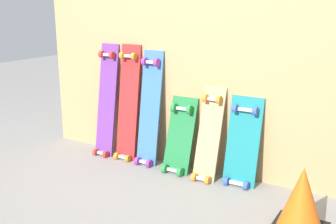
# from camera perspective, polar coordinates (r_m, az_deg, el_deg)

# --- Properties ---
(ground_plane) EXTENTS (12.00, 12.00, 0.00)m
(ground_plane) POSITION_cam_1_polar(r_m,az_deg,el_deg) (3.21, 0.65, -7.43)
(ground_plane) COLOR gray
(plywood_wall_panel) EXTENTS (2.43, 0.04, 1.63)m
(plywood_wall_panel) POSITION_cam_1_polar(r_m,az_deg,el_deg) (3.05, 1.36, 7.33)
(plywood_wall_panel) COLOR tan
(plywood_wall_panel) RESTS_ON ground
(skateboard_purple) EXTENTS (0.17, 0.22, 0.98)m
(skateboard_purple) POSITION_cam_1_polar(r_m,az_deg,el_deg) (3.37, -8.62, 1.06)
(skateboard_purple) COLOR #6B338C
(skateboard_purple) RESTS_ON ground
(skateboard_red) EXTENTS (0.18, 0.20, 0.98)m
(skateboard_red) POSITION_cam_1_polar(r_m,az_deg,el_deg) (3.25, -5.64, 0.69)
(skateboard_red) COLOR #B22626
(skateboard_red) RESTS_ON ground
(skateboard_blue) EXTENTS (0.18, 0.21, 0.95)m
(skateboard_blue) POSITION_cam_1_polar(r_m,az_deg,el_deg) (3.14, -2.63, -0.08)
(skateboard_blue) COLOR #386BAD
(skateboard_blue) RESTS_ON ground
(skateboard_green) EXTENTS (0.21, 0.24, 0.62)m
(skateboard_green) POSITION_cam_1_polar(r_m,az_deg,el_deg) (3.03, 1.57, -3.87)
(skateboard_green) COLOR #1E7238
(skateboard_green) RESTS_ON ground
(skateboard_natural) EXTENTS (0.17, 0.25, 0.72)m
(skateboard_natural) POSITION_cam_1_polar(r_m,az_deg,el_deg) (2.91, 5.68, -3.75)
(skateboard_natural) COLOR tan
(skateboard_natural) RESTS_ON ground
(skateboard_teal) EXTENTS (0.23, 0.20, 0.68)m
(skateboard_teal) POSITION_cam_1_polar(r_m,az_deg,el_deg) (2.85, 10.37, -4.75)
(skateboard_teal) COLOR #197A7F
(skateboard_teal) RESTS_ON ground
(traffic_cone) EXTENTS (0.28, 0.28, 0.38)m
(traffic_cone) POSITION_cam_1_polar(r_m,az_deg,el_deg) (2.37, 18.21, -11.70)
(traffic_cone) COLOR black
(traffic_cone) RESTS_ON ground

